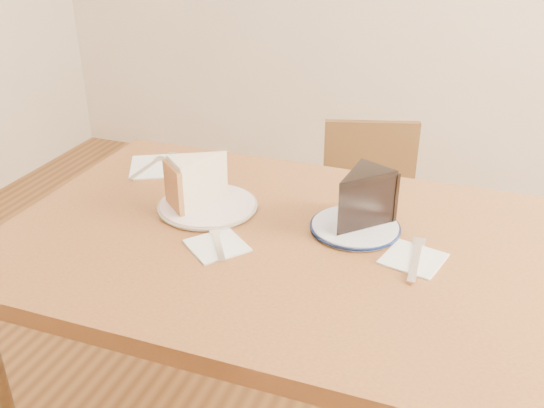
{
  "coord_description": "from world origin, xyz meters",
  "views": [
    {
      "loc": [
        0.37,
        -1.06,
        1.41
      ],
      "look_at": [
        -0.04,
        0.05,
        0.8
      ],
      "focal_mm": 40.0,
      "sensor_mm": 36.0,
      "label": 1
    }
  ],
  "objects": [
    {
      "name": "napkin_spare",
      "position": [
        -0.43,
        0.24,
        0.75
      ],
      "size": [
        0.21,
        0.21,
        0.0
      ],
      "primitive_type": "cube",
      "rotation": [
        0.0,
        0.0,
        0.49
      ],
      "color": "white",
      "rests_on": "table"
    },
    {
      "name": "carrot_cake",
      "position": [
        -0.22,
        0.07,
        0.81
      ],
      "size": [
        0.16,
        0.16,
        0.1
      ],
      "primitive_type": null,
      "rotation": [
        0.0,
        0.0,
        -0.72
      ],
      "color": "#F4E9C9",
      "rests_on": "plate_cream"
    },
    {
      "name": "fork_cream",
      "position": [
        -0.11,
        -0.08,
        0.76
      ],
      "size": [
        0.09,
        0.13,
        0.0
      ],
      "primitive_type": "cube",
      "rotation": [
        0.0,
        0.0,
        0.56
      ],
      "color": "silver",
      "rests_on": "napkin_cream"
    },
    {
      "name": "chair_far",
      "position": [
        0.07,
        0.72,
        0.41
      ],
      "size": [
        0.46,
        0.46,
        0.74
      ],
      "rotation": [
        0.0,
        0.0,
        3.44
      ],
      "color": "#372210",
      "rests_on": "ground"
    },
    {
      "name": "knife_spare",
      "position": [
        -0.45,
        0.21,
        0.76
      ],
      "size": [
        0.02,
        0.16,
        0.0
      ],
      "primitive_type": "cube",
      "rotation": [
        0.0,
        0.0,
        -0.02
      ],
      "color": "silver",
      "rests_on": "napkin_spare"
    },
    {
      "name": "table",
      "position": [
        0.0,
        0.0,
        0.65
      ],
      "size": [
        1.2,
        0.8,
        0.75
      ],
      "color": "#583218",
      "rests_on": "ground"
    },
    {
      "name": "chocolate_cake",
      "position": [
        0.15,
        0.09,
        0.82
      ],
      "size": [
        0.14,
        0.16,
        0.11
      ],
      "primitive_type": null,
      "rotation": [
        0.0,
        0.0,
        2.71
      ],
      "color": "black",
      "rests_on": "plate_navy"
    },
    {
      "name": "napkin_navy",
      "position": [
        0.28,
        0.01,
        0.75
      ],
      "size": [
        0.13,
        0.13,
        0.0
      ],
      "primitive_type": "cube",
      "rotation": [
        0.0,
        0.0,
        -0.24
      ],
      "color": "white",
      "rests_on": "table"
    },
    {
      "name": "knife_navy",
      "position": [
        0.29,
        -0.0,
        0.76
      ],
      "size": [
        0.02,
        0.17,
        0.0
      ],
      "primitive_type": "cube",
      "rotation": [
        0.0,
        0.0,
        0.04
      ],
      "color": "silver",
      "rests_on": "napkin_navy"
    },
    {
      "name": "napkin_cream",
      "position": [
        -0.11,
        -0.08,
        0.75
      ],
      "size": [
        0.15,
        0.15,
        0.0
      ],
      "primitive_type": "cube",
      "rotation": [
        0.0,
        0.0,
        0.88
      ],
      "color": "white",
      "rests_on": "table"
    },
    {
      "name": "plate_cream",
      "position": [
        -0.2,
        0.07,
        0.76
      ],
      "size": [
        0.22,
        0.22,
        0.01
      ],
      "primitive_type": "cylinder",
      "color": "white",
      "rests_on": "table"
    },
    {
      "name": "plate_navy",
      "position": [
        0.14,
        0.09,
        0.76
      ],
      "size": [
        0.19,
        0.19,
        0.01
      ],
      "primitive_type": "cylinder",
      "color": "white",
      "rests_on": "table"
    },
    {
      "name": "fork_spare",
      "position": [
        -0.4,
        0.26,
        0.76
      ],
      "size": [
        0.08,
        0.13,
        0.0
      ],
      "primitive_type": "cube",
      "rotation": [
        0.0,
        0.0,
        0.48
      ],
      "color": "silver",
      "rests_on": "napkin_spare"
    }
  ]
}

